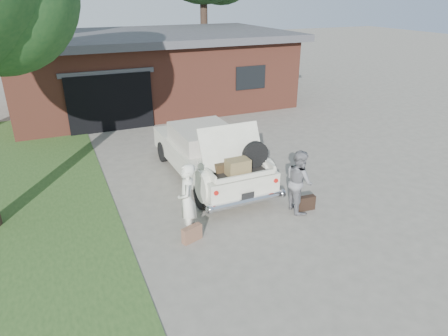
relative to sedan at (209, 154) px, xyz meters
name	(u,v)px	position (x,y,z in m)	size (l,w,h in m)	color
ground	(234,219)	(-0.34, -2.48, -0.74)	(90.00, 90.00, 0.00)	gray
house	(151,69)	(0.65, 9.00, 0.93)	(12.80, 7.80, 3.30)	brown
sedan	(209,154)	(0.00, 0.00, 0.00)	(2.03, 5.03, 1.98)	silver
woman_left	(187,201)	(-1.54, -2.63, 0.11)	(0.62, 0.40, 1.69)	silver
woman_right	(299,181)	(1.30, -2.68, 0.05)	(0.77, 0.60, 1.58)	slate
suitcase_left	(192,234)	(-1.56, -2.93, -0.56)	(0.47, 0.15, 0.36)	brown
suitcase_right	(306,203)	(1.48, -2.78, -0.55)	(0.48, 0.15, 0.37)	black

